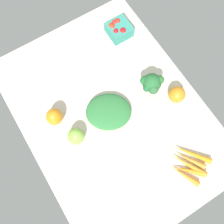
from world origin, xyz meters
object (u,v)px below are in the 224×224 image
object	(u,v)px
berry_basket	(119,29)
leafy_greens_clump	(109,112)
bell_pepper_orange	(54,117)
broccoli_head	(152,83)
heirloom_tomato_orange	(177,94)
heirloom_tomato_green	(76,136)
carrot_bunch	(188,164)

from	to	relation	value
berry_basket	leafy_greens_clump	xyz separation A→B (cm)	(32.71, -25.76, -0.94)
berry_basket	bell_pepper_orange	size ratio (longest dim) A/B	1.26
broccoli_head	heirloom_tomato_orange	distance (cm)	12.28
heirloom_tomato_green	berry_basket	xyz separation A→B (cm)	(-35.01, 43.26, -0.24)
broccoli_head	heirloom_tomato_orange	size ratio (longest dim) A/B	1.46
berry_basket	carrot_bunch	world-z (taller)	berry_basket
heirloom_tomato_green	carrot_bunch	distance (cm)	48.18
carrot_bunch	leafy_greens_clump	distance (cm)	40.01
broccoli_head	bell_pepper_orange	distance (cm)	44.39
heirloom_tomato_orange	carrot_bunch	world-z (taller)	heirloom_tomato_orange
berry_basket	bell_pepper_orange	world-z (taller)	bell_pepper_orange
berry_basket	leafy_greens_clump	size ratio (longest dim) A/B	0.53
berry_basket	carrot_bunch	distance (cm)	69.88
berry_basket	carrot_bunch	xyz separation A→B (cm)	(69.22, -9.41, -2.05)
heirloom_tomato_orange	bell_pepper_orange	size ratio (longest dim) A/B	0.89
heirloom_tomato_orange	berry_basket	bearing A→B (deg)	-174.95
leafy_greens_clump	carrot_bunch	bearing A→B (deg)	24.13
berry_basket	bell_pepper_orange	bearing A→B (deg)	-63.96
heirloom_tomato_green	berry_basket	distance (cm)	55.65
broccoli_head	leafy_greens_clump	bearing A→B (deg)	-90.23
carrot_bunch	heirloom_tomato_orange	bearing A→B (deg)	154.12
leafy_greens_clump	broccoli_head	bearing A→B (deg)	89.77
carrot_bunch	broccoli_head	bearing A→B (deg)	171.08
bell_pepper_orange	leafy_greens_clump	bearing A→B (deg)	65.11
heirloom_tomato_green	leafy_greens_clump	distance (cm)	17.69
heirloom_tomato_green	carrot_bunch	xyz separation A→B (cm)	(34.20, 33.85, -2.30)
bell_pepper_orange	leafy_greens_clump	distance (cm)	23.36
heirloom_tomato_green	leafy_greens_clump	size ratio (longest dim) A/B	0.36
heirloom_tomato_orange	broccoli_head	bearing A→B (deg)	-141.58
bell_pepper_orange	leafy_greens_clump	size ratio (longest dim) A/B	0.42
berry_basket	carrot_bunch	bearing A→B (deg)	-7.74
broccoli_head	berry_basket	world-z (taller)	broccoli_head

